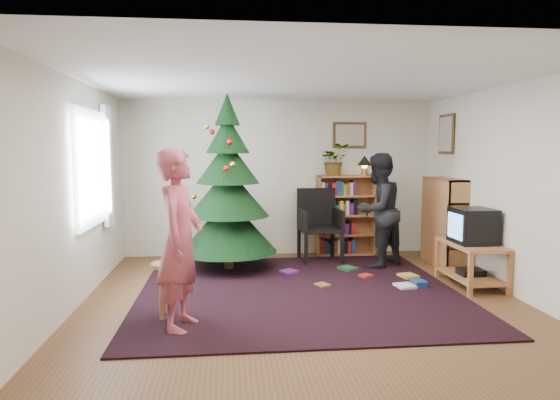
{
  "coord_description": "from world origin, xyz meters",
  "views": [
    {
      "loc": [
        -0.84,
        -5.57,
        1.75
      ],
      "look_at": [
        -0.2,
        0.54,
        1.1
      ],
      "focal_mm": 32.0,
      "sensor_mm": 36.0,
      "label": 1
    }
  ],
  "objects": [
    {
      "name": "floor",
      "position": [
        0.0,
        0.0,
        0.0
      ],
      "size": [
        5.0,
        5.0,
        0.0
      ],
      "primitive_type": "plane",
      "color": "brown",
      "rests_on": "ground"
    },
    {
      "name": "ceiling",
      "position": [
        0.0,
        0.0,
        2.5
      ],
      "size": [
        5.0,
        5.0,
        0.0
      ],
      "primitive_type": "plane",
      "rotation": [
        3.14,
        0.0,
        0.0
      ],
      "color": "white",
      "rests_on": "wall_back"
    },
    {
      "name": "wall_back",
      "position": [
        0.0,
        2.5,
        1.25
      ],
      "size": [
        5.0,
        0.02,
        2.5
      ],
      "primitive_type": "cube",
      "color": "silver",
      "rests_on": "floor"
    },
    {
      "name": "wall_front",
      "position": [
        0.0,
        -2.5,
        1.25
      ],
      "size": [
        5.0,
        0.02,
        2.5
      ],
      "primitive_type": "cube",
      "color": "silver",
      "rests_on": "floor"
    },
    {
      "name": "wall_left",
      "position": [
        -2.5,
        0.0,
        1.25
      ],
      "size": [
        0.02,
        5.0,
        2.5
      ],
      "primitive_type": "cube",
      "color": "silver",
      "rests_on": "floor"
    },
    {
      "name": "wall_right",
      "position": [
        2.5,
        0.0,
        1.25
      ],
      "size": [
        0.02,
        5.0,
        2.5
      ],
      "primitive_type": "cube",
      "color": "silver",
      "rests_on": "floor"
    },
    {
      "name": "rug",
      "position": [
        0.0,
        0.3,
        0.01
      ],
      "size": [
        3.8,
        3.6,
        0.02
      ],
      "primitive_type": "cube",
      "color": "black",
      "rests_on": "floor"
    },
    {
      "name": "window_pane",
      "position": [
        -2.47,
        0.6,
        1.5
      ],
      "size": [
        0.04,
        1.2,
        1.4
      ],
      "primitive_type": "cube",
      "color": "silver",
      "rests_on": "wall_left"
    },
    {
      "name": "curtain",
      "position": [
        -2.43,
        1.3,
        1.5
      ],
      "size": [
        0.06,
        0.35,
        1.6
      ],
      "primitive_type": "cube",
      "color": "white",
      "rests_on": "wall_left"
    },
    {
      "name": "picture_back",
      "position": [
        1.15,
        2.48,
        1.95
      ],
      "size": [
        0.55,
        0.03,
        0.42
      ],
      "color": "#4C3319",
      "rests_on": "wall_back"
    },
    {
      "name": "picture_right",
      "position": [
        2.48,
        1.75,
        1.95
      ],
      "size": [
        0.03,
        0.5,
        0.6
      ],
      "color": "#4C3319",
      "rests_on": "wall_right"
    },
    {
      "name": "christmas_tree",
      "position": [
        -0.84,
        1.5,
        1.04
      ],
      "size": [
        1.38,
        1.38,
        2.5
      ],
      "rotation": [
        0.0,
        0.0,
        0.18
      ],
      "color": "#3F2816",
      "rests_on": "rug"
    },
    {
      "name": "bookshelf_back",
      "position": [
        1.07,
        2.34,
        0.66
      ],
      "size": [
        0.95,
        0.3,
        1.3
      ],
      "color": "#AA753D",
      "rests_on": "floor"
    },
    {
      "name": "bookshelf_right",
      "position": [
        2.34,
        1.46,
        0.66
      ],
      "size": [
        0.3,
        0.95,
        1.3
      ],
      "rotation": [
        0.0,
        0.0,
        1.57
      ],
      "color": "#AA753D",
      "rests_on": "floor"
    },
    {
      "name": "tv_stand",
      "position": [
        2.22,
        0.33,
        0.33
      ],
      "size": [
        0.54,
        0.98,
        0.55
      ],
      "color": "#AA753D",
      "rests_on": "floor"
    },
    {
      "name": "crt_tv",
      "position": [
        2.22,
        0.33,
        0.77
      ],
      "size": [
        0.47,
        0.5,
        0.44
      ],
      "color": "black",
      "rests_on": "tv_stand"
    },
    {
      "name": "armchair",
      "position": [
        0.56,
        2.01,
        0.61
      ],
      "size": [
        0.64,
        0.64,
        1.11
      ],
      "rotation": [
        0.0,
        0.0,
        0.05
      ],
      "color": "black",
      "rests_on": "rug"
    },
    {
      "name": "stool",
      "position": [
        -1.45,
        -0.49,
        0.45
      ],
      "size": [
        0.35,
        0.35,
        0.58
      ],
      "color": "#AA753D",
      "rests_on": "floor"
    },
    {
      "name": "person_standing",
      "position": [
        -1.3,
        -0.81,
        0.87
      ],
      "size": [
        0.54,
        0.71,
        1.74
      ],
      "primitive_type": "imported",
      "rotation": [
        0.0,
        0.0,
        1.35
      ],
      "color": "#AC4451",
      "rests_on": "rug"
    },
    {
      "name": "person_by_chair",
      "position": [
        1.33,
        1.44,
        0.84
      ],
      "size": [
        1.03,
        0.98,
        1.67
      ],
      "primitive_type": "imported",
      "rotation": [
        0.0,
        0.0,
        3.75
      ],
      "color": "black",
      "rests_on": "rug"
    },
    {
      "name": "potted_plant",
      "position": [
        0.87,
        2.34,
        1.56
      ],
      "size": [
        0.5,
        0.44,
        0.51
      ],
      "primitive_type": "imported",
      "rotation": [
        0.0,
        0.0,
        0.1
      ],
      "color": "gray",
      "rests_on": "bookshelf_back"
    },
    {
      "name": "table_lamp",
      "position": [
        1.37,
        2.34,
        1.52
      ],
      "size": [
        0.24,
        0.24,
        0.32
      ],
      "color": "#A57F33",
      "rests_on": "bookshelf_back"
    },
    {
      "name": "floor_clutter",
      "position": [
        0.94,
        0.71,
        0.04
      ],
      "size": [
        1.77,
        1.16,
        0.08
      ],
      "color": "#A51E19",
      "rests_on": "rug"
    }
  ]
}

